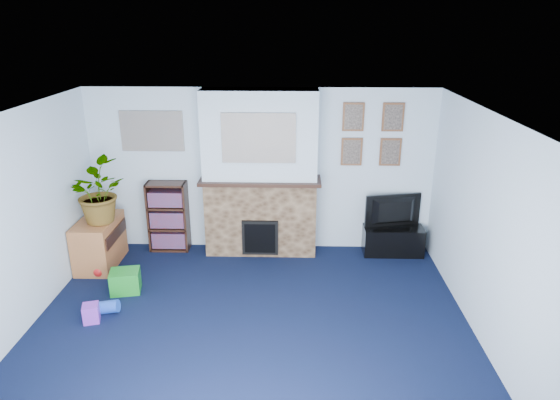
{
  "coord_description": "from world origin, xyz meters",
  "views": [
    {
      "loc": [
        0.47,
        -4.72,
        3.29
      ],
      "look_at": [
        0.31,
        0.92,
        1.23
      ],
      "focal_mm": 32.0,
      "sensor_mm": 36.0,
      "label": 1
    }
  ],
  "objects_px": {
    "tv_stand": "(393,239)",
    "bookshelf": "(169,218)",
    "sideboard": "(99,242)",
    "television": "(395,212)"
  },
  "relations": [
    {
      "from": "television",
      "to": "sideboard",
      "type": "height_order",
      "value": "television"
    },
    {
      "from": "tv_stand",
      "to": "television",
      "type": "bearing_deg",
      "value": 90.0
    },
    {
      "from": "television",
      "to": "bookshelf",
      "type": "xyz_separation_m",
      "value": [
        -3.33,
        0.06,
        -0.15
      ]
    },
    {
      "from": "tv_stand",
      "to": "bookshelf",
      "type": "bearing_deg",
      "value": 178.68
    },
    {
      "from": "tv_stand",
      "to": "bookshelf",
      "type": "relative_size",
      "value": 0.83
    },
    {
      "from": "tv_stand",
      "to": "television",
      "type": "relative_size",
      "value": 1.04
    },
    {
      "from": "sideboard",
      "to": "bookshelf",
      "type": "bearing_deg",
      "value": 31.96
    },
    {
      "from": "tv_stand",
      "to": "bookshelf",
      "type": "xyz_separation_m",
      "value": [
        -3.33,
        0.08,
        0.28
      ]
    },
    {
      "from": "bookshelf",
      "to": "sideboard",
      "type": "xyz_separation_m",
      "value": [
        -0.86,
        -0.54,
        -0.15
      ]
    },
    {
      "from": "bookshelf",
      "to": "sideboard",
      "type": "bearing_deg",
      "value": -148.04
    }
  ]
}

